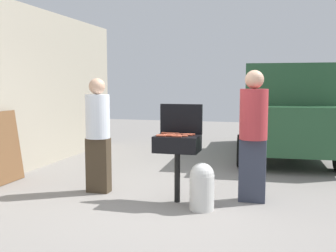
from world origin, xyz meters
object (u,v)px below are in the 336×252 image
object	(u,v)px
hot_dog_3	(183,136)
propane_tank	(202,185)
hot_dog_4	(181,134)
hot_dog_0	(162,135)
hot_dog_7	(168,135)
hot_dog_13	(166,133)
hot_dog_6	(161,136)
hot_dog_9	(175,133)
hot_dog_2	(166,134)
hot_dog_12	(170,136)
bbq_grill	(177,146)
hot_dog_10	(177,136)
parked_minivan	(286,111)
leaning_board	(2,148)
hot_dog_11	(190,134)
hot_dog_8	(188,135)
person_right	(253,131)
hot_dog_1	(176,135)
person_left	(98,131)
hot_dog_5	(171,134)

from	to	relation	value
hot_dog_3	propane_tank	xyz separation A→B (m)	(0.29, -0.13, -0.62)
hot_dog_4	hot_dog_0	bearing A→B (deg)	-138.56
hot_dog_7	hot_dog_13	world-z (taller)	same
hot_dog_6	hot_dog_9	xyz separation A→B (m)	(0.12, 0.28, 0.00)
hot_dog_2	hot_dog_12	world-z (taller)	same
bbq_grill	hot_dog_10	distance (m)	0.23
parked_minivan	hot_dog_10	bearing A→B (deg)	68.00
hot_dog_7	hot_dog_10	world-z (taller)	same
propane_tank	leaning_board	bearing A→B (deg)	172.13
hot_dog_3	hot_dog_12	world-z (taller)	same
hot_dog_0	hot_dog_11	bearing A→B (deg)	28.42
hot_dog_12	parked_minivan	distance (m)	4.53
hot_dog_2	hot_dog_4	bearing A→B (deg)	-1.69
hot_dog_4	hot_dog_2	bearing A→B (deg)	178.31
hot_dog_3	hot_dog_8	size ratio (longest dim) A/B	1.00
hot_dog_10	person_right	xyz separation A→B (m)	(0.96, 0.48, 0.05)
person_right	hot_dog_9	bearing A→B (deg)	4.98
hot_dog_11	person_right	bearing A→B (deg)	15.93
bbq_grill	hot_dog_12	bearing A→B (deg)	-115.33
hot_dog_6	hot_dog_0	bearing A→B (deg)	83.53
hot_dog_13	hot_dog_4	bearing A→B (deg)	-12.51
hot_dog_3	hot_dog_4	size ratio (longest dim) A/B	1.00
bbq_grill	hot_dog_11	bearing A→B (deg)	25.28
hot_dog_1	hot_dog_4	world-z (taller)	same
hot_dog_6	person_left	size ratio (longest dim) A/B	0.08
hot_dog_8	propane_tank	world-z (taller)	hot_dog_8
person_right	hot_dog_6	bearing A→B (deg)	16.58
hot_dog_3	hot_dog_9	world-z (taller)	same
hot_dog_12	leaning_board	distance (m)	2.98
hot_dog_5	hot_dog_9	xyz separation A→B (m)	(0.03, 0.09, 0.00)
hot_dog_8	parked_minivan	size ratio (longest dim) A/B	0.03
hot_dog_4	hot_dog_10	world-z (taller)	same
hot_dog_0	hot_dog_1	world-z (taller)	same
bbq_grill	hot_dog_1	xyz separation A→B (m)	(-0.00, -0.05, 0.16)
hot_dog_8	person_left	xyz separation A→B (m)	(-1.41, 0.17, -0.01)
hot_dog_9	hot_dog_0	bearing A→B (deg)	-116.15
hot_dog_13	leaning_board	size ratio (longest dim) A/B	0.11
hot_dog_4	hot_dog_6	size ratio (longest dim) A/B	1.00
hot_dog_6	hot_dog_11	bearing A→B (deg)	34.21
hot_dog_3	propane_tank	distance (m)	0.69
hot_dog_2	person_right	world-z (taller)	person_right
hot_dog_11	leaning_board	world-z (taller)	leaning_board
propane_tank	person_right	size ratio (longest dim) A/B	0.34
hot_dog_2	hot_dog_13	distance (m)	0.04
hot_dog_4	hot_dog_12	xyz separation A→B (m)	(-0.09, -0.21, 0.00)
hot_dog_12	hot_dog_9	bearing A→B (deg)	90.96
person_left	hot_dog_6	bearing A→B (deg)	-13.98
hot_dog_7	person_right	size ratio (longest dim) A/B	0.07
hot_dog_4	leaning_board	world-z (taller)	leaning_board
hot_dog_2	hot_dog_4	size ratio (longest dim) A/B	1.00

